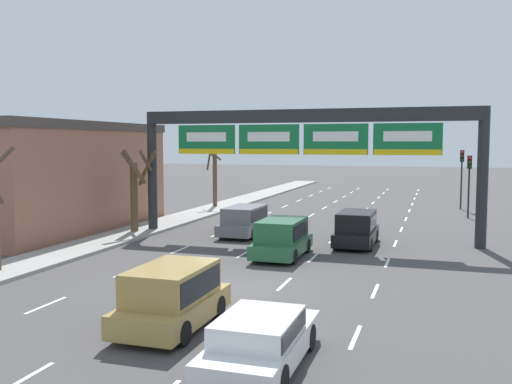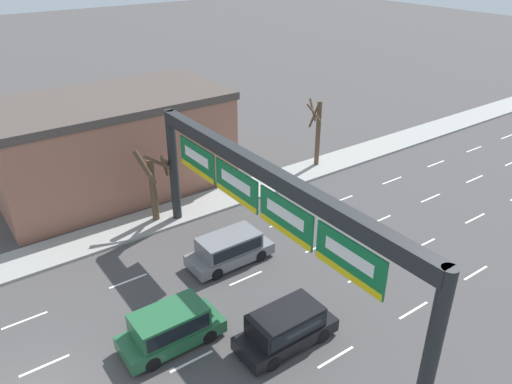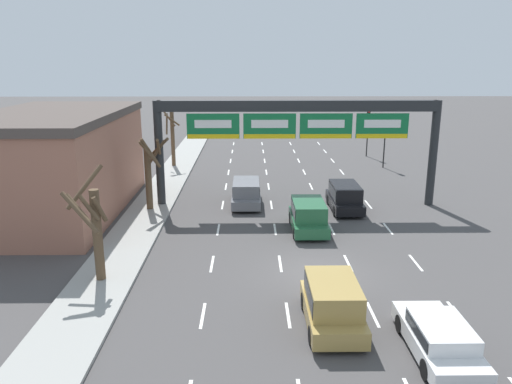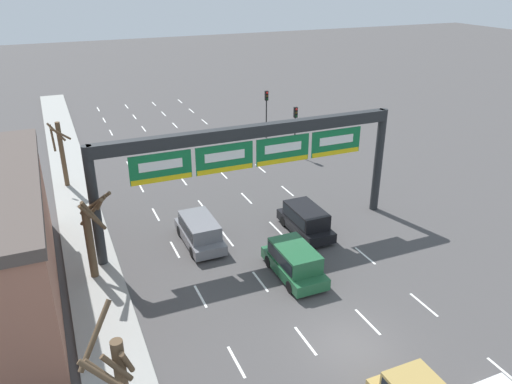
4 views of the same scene
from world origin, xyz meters
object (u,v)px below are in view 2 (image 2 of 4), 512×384
object	(u,v)px
tree_bare_third	(317,130)
sign_gantry	(265,196)
suv_grey	(229,247)
suv_green	(170,326)
suv_black	(286,326)
tree_bare_closest	(154,181)

from	to	relation	value
tree_bare_third	sign_gantry	bearing A→B (deg)	-50.66
suv_grey	tree_bare_third	xyz separation A→B (m)	(-6.71, 12.08, 1.98)
suv_green	suv_black	xyz separation A→B (m)	(2.84, 3.97, -0.00)
suv_grey	suv_black	bearing A→B (deg)	-11.67
suv_black	tree_bare_third	distance (m)	18.88
tree_bare_third	tree_bare_closest	bearing A→B (deg)	-87.38
sign_gantry	suv_grey	xyz separation A→B (m)	(-3.35, 0.19, -4.59)
suv_black	tree_bare_closest	bearing A→B (deg)	179.72
suv_grey	suv_black	size ratio (longest dim) A/B	1.03
sign_gantry	tree_bare_third	distance (m)	16.08
sign_gantry	tree_bare_third	world-z (taller)	sign_gantry
suv_green	sign_gantry	bearing A→B (deg)	92.77
tree_bare_closest	tree_bare_third	size ratio (longest dim) A/B	0.94
suv_grey	tree_bare_closest	world-z (taller)	tree_bare_closest
sign_gantry	tree_bare_closest	distance (m)	9.90
sign_gantry	suv_green	size ratio (longest dim) A/B	4.23
suv_black	tree_bare_closest	world-z (taller)	tree_bare_closest
suv_grey	tree_bare_closest	xyz separation A→B (m)	(-6.10, -1.27, 1.84)
sign_gantry	tree_bare_third	size ratio (longest dim) A/B	3.69
sign_gantry	suv_green	world-z (taller)	sign_gantry
sign_gantry	suv_black	bearing A→B (deg)	-20.24
suv_grey	suv_green	bearing A→B (deg)	-55.85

